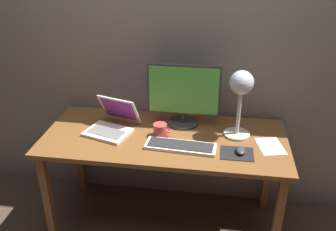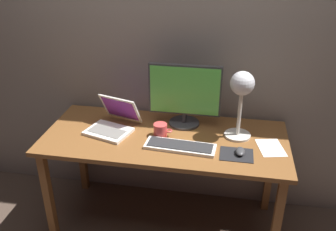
# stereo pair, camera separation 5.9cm
# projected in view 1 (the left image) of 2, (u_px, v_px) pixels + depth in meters

# --- Properties ---
(ground_plane) EXTENTS (4.80, 4.80, 0.00)m
(ground_plane) POSITION_uv_depth(u_px,v_px,m) (165.00, 222.00, 2.75)
(ground_plane) COLOR #47382D
(ground_plane) RESTS_ON ground
(back_wall) EXTENTS (4.80, 0.06, 2.60)m
(back_wall) POSITION_uv_depth(u_px,v_px,m) (173.00, 37.00, 2.52)
(back_wall) COLOR gray
(back_wall) RESTS_ON ground
(desk) EXTENTS (1.60, 0.70, 0.74)m
(desk) POSITION_uv_depth(u_px,v_px,m) (165.00, 146.00, 2.45)
(desk) COLOR brown
(desk) RESTS_ON ground
(monitor) EXTENTS (0.49, 0.21, 0.43)m
(monitor) POSITION_uv_depth(u_px,v_px,m) (184.00, 94.00, 2.47)
(monitor) COLOR #38383A
(monitor) RESTS_ON desk
(keyboard_main) EXTENTS (0.45, 0.17, 0.03)m
(keyboard_main) POSITION_uv_depth(u_px,v_px,m) (181.00, 146.00, 2.28)
(keyboard_main) COLOR silver
(keyboard_main) RESTS_ON desk
(laptop) EXTENTS (0.36, 0.38, 0.21)m
(laptop) POSITION_uv_depth(u_px,v_px,m) (113.00, 121.00, 2.48)
(laptop) COLOR silver
(laptop) RESTS_ON desk
(desk_lamp) EXTENTS (0.17, 0.17, 0.45)m
(desk_lamp) POSITION_uv_depth(u_px,v_px,m) (241.00, 90.00, 2.28)
(desk_lamp) COLOR beige
(desk_lamp) RESTS_ON desk
(mousepad) EXTENTS (0.20, 0.16, 0.00)m
(mousepad) POSITION_uv_depth(u_px,v_px,m) (237.00, 153.00, 2.23)
(mousepad) COLOR black
(mousepad) RESTS_ON desk
(mouse) EXTENTS (0.06, 0.10, 0.03)m
(mouse) POSITION_uv_depth(u_px,v_px,m) (241.00, 150.00, 2.22)
(mouse) COLOR #38383A
(mouse) RESTS_ON mousepad
(coffee_mug) EXTENTS (0.12, 0.09, 0.09)m
(coffee_mug) POSITION_uv_depth(u_px,v_px,m) (160.00, 130.00, 2.40)
(coffee_mug) COLOR #CC3F3F
(coffee_mug) RESTS_ON desk
(paper_sheet_by_keyboard) EXTENTS (0.19, 0.24, 0.00)m
(paper_sheet_by_keyboard) POSITION_uv_depth(u_px,v_px,m) (270.00, 146.00, 2.30)
(paper_sheet_by_keyboard) COLOR white
(paper_sheet_by_keyboard) RESTS_ON desk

